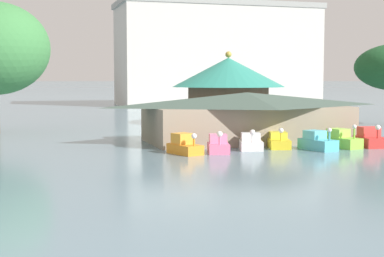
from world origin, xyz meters
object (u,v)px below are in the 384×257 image
pedal_boat_orange (184,146)px  green_roof_pavilion (228,85)px  pedal_boat_pink (218,145)px  pedal_boat_lime (341,140)px  pedal_boat_red (370,139)px  pedal_boat_cyan (317,142)px  pedal_boat_white (251,143)px  background_building_block (217,54)px  boathouse (247,116)px  pedal_boat_yellow (279,141)px

pedal_boat_orange → green_roof_pavilion: (11.65, 23.10, 3.77)m
pedal_boat_pink → green_roof_pavilion: size_ratio=0.20×
pedal_boat_lime → pedal_boat_red: size_ratio=1.14×
pedal_boat_pink → pedal_boat_cyan: size_ratio=0.82×
pedal_boat_cyan → pedal_boat_white: bearing=-123.3°
green_roof_pavilion → background_building_block: (14.38, 45.18, 5.37)m
pedal_boat_pink → background_building_block: background_building_block is taller
pedal_boat_orange → pedal_boat_cyan: (9.78, -0.56, 0.00)m
pedal_boat_lime → background_building_block: 70.15m
pedal_boat_pink → boathouse: size_ratio=0.14×
pedal_boat_pink → pedal_boat_yellow: pedal_boat_pink is taller
pedal_boat_pink → pedal_boat_yellow: (5.21, 1.42, -0.04)m
pedal_boat_yellow → pedal_boat_lime: 4.68m
pedal_boat_white → pedal_boat_lime: pedal_boat_lime is taller
pedal_boat_orange → pedal_boat_white: pedal_boat_white is taller
pedal_boat_white → green_roof_pavilion: green_roof_pavilion is taller
pedal_boat_orange → boathouse: size_ratio=0.17×
pedal_boat_lime → pedal_boat_orange: bearing=-105.1°
pedal_boat_red → green_roof_pavilion: 23.62m
pedal_boat_white → pedal_boat_red: 9.32m
pedal_boat_lime → boathouse: boathouse is taller
pedal_boat_pink → pedal_boat_yellow: size_ratio=0.82×
pedal_boat_white → background_building_block: bearing=179.1°
pedal_boat_white → pedal_boat_cyan: (4.56, -1.41, 0.06)m
pedal_boat_yellow → green_roof_pavilion: green_roof_pavilion is taller
pedal_boat_cyan → pedal_boat_lime: pedal_boat_lime is taller
pedal_boat_pink → pedal_boat_white: bearing=123.4°
pedal_boat_yellow → background_building_block: (18.44, 67.01, 9.22)m
pedal_boat_cyan → background_building_block: background_building_block is taller
pedal_boat_white → green_roof_pavilion: bearing=-179.8°
green_roof_pavilion → background_building_block: size_ratio=0.33×
background_building_block → pedal_boat_pink: bearing=-109.1°
pedal_boat_red → green_roof_pavilion: bearing=-166.0°
pedal_boat_white → green_roof_pavilion: size_ratio=0.21×
pedal_boat_white → boathouse: (1.76, 5.15, 1.60)m
pedal_boat_orange → background_building_block: background_building_block is taller
pedal_boat_cyan → pedal_boat_lime: size_ratio=0.94×
background_building_block → pedal_boat_cyan: bearing=-103.3°
pedal_boat_orange → pedal_boat_red: 14.50m
pedal_boat_yellow → boathouse: boathouse is taller
pedal_boat_pink → pedal_boat_lime: 9.75m
pedal_boat_yellow → pedal_boat_cyan: size_ratio=1.00×
pedal_boat_pink → pedal_boat_cyan: (7.39, -0.41, 0.03)m
pedal_boat_white → pedal_boat_lime: bearing=100.4°
pedal_boat_orange → boathouse: boathouse is taller
pedal_boat_lime → green_roof_pavilion: 23.28m
pedal_boat_orange → pedal_boat_yellow: size_ratio=0.96×
pedal_boat_pink → pedal_boat_yellow: bearing=119.1°
pedal_boat_cyan → pedal_boat_yellow: bearing=-146.0°
green_roof_pavilion → pedal_boat_pink: bearing=-111.7°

